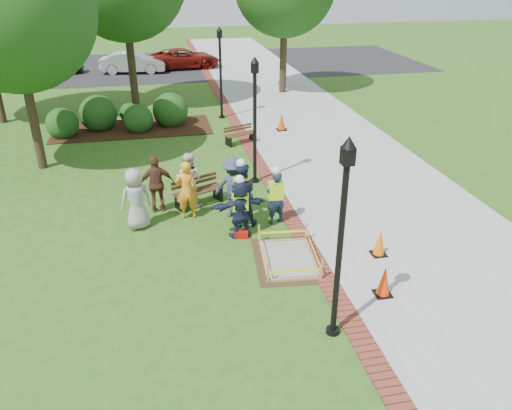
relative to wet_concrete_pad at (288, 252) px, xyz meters
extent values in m
plane|color=#285116|center=(-1.07, 0.12, -0.23)|extent=(100.00, 100.00, 0.00)
cube|color=#9E9E99|center=(3.93, 10.12, -0.22)|extent=(6.00, 60.00, 0.02)
cube|color=maroon|center=(0.68, 10.12, -0.22)|extent=(0.50, 60.00, 0.03)
cube|color=#381E0F|center=(-4.07, 12.12, -0.21)|extent=(7.00, 3.00, 0.05)
cube|color=black|center=(-1.07, 27.12, -0.23)|extent=(36.00, 12.00, 0.01)
cube|color=#47331E|center=(0.00, 0.00, -0.23)|extent=(1.92, 2.46, 0.01)
cube|color=gray|center=(0.00, 0.00, -0.21)|extent=(1.37, 1.91, 0.04)
cube|color=tan|center=(0.00, 0.00, -0.19)|extent=(1.50, 2.04, 0.08)
cube|color=tan|center=(0.00, 0.00, 0.04)|extent=(1.54, 2.07, 0.55)
cube|color=yellow|center=(0.00, 0.00, 0.07)|extent=(1.48, 2.02, 0.06)
cube|color=#4B291A|center=(-1.90, 3.68, 0.25)|extent=(1.64, 1.07, 0.04)
cube|color=#4B291A|center=(-2.01, 3.91, 0.50)|extent=(1.47, 0.68, 0.25)
cube|color=black|center=(-1.90, 3.68, 0.00)|extent=(1.53, 1.06, 0.47)
cube|color=#58301E|center=(0.40, 9.18, 0.18)|extent=(1.41, 0.87, 0.04)
cube|color=#58301E|center=(0.32, 9.38, 0.39)|extent=(1.28, 0.54, 0.22)
cube|color=black|center=(0.40, 9.18, -0.03)|extent=(1.31, 0.88, 0.40)
cube|color=black|center=(1.74, -1.89, -0.21)|extent=(0.39, 0.39, 0.05)
cone|color=#F13707|center=(1.74, -1.89, 0.17)|extent=(0.31, 0.31, 0.71)
cube|color=black|center=(2.38, -0.24, -0.21)|extent=(0.38, 0.38, 0.05)
cone|color=#F66407|center=(2.38, -0.24, 0.17)|extent=(0.30, 0.30, 0.70)
cube|color=black|center=(2.53, 10.58, -0.21)|extent=(0.42, 0.42, 0.06)
cone|color=#DD4806|center=(2.53, 10.58, 0.21)|extent=(0.33, 0.33, 0.77)
cube|color=#A70F0C|center=(-0.97, 1.40, -0.14)|extent=(0.42, 0.29, 0.19)
cylinder|color=black|center=(0.18, -2.88, 1.67)|extent=(0.12, 0.12, 3.80)
cube|color=black|center=(0.18, -2.88, 3.67)|extent=(0.22, 0.22, 0.32)
cone|color=black|center=(0.18, -2.88, 3.92)|extent=(0.28, 0.28, 0.22)
cylinder|color=black|center=(0.18, -2.88, -0.18)|extent=(0.28, 0.28, 0.10)
cylinder|color=black|center=(0.18, 5.12, 1.67)|extent=(0.12, 0.12, 3.80)
cube|color=black|center=(0.18, 5.12, 3.67)|extent=(0.22, 0.22, 0.32)
cone|color=black|center=(0.18, 5.12, 3.92)|extent=(0.28, 0.28, 0.22)
cylinder|color=black|center=(0.18, 5.12, -0.18)|extent=(0.28, 0.28, 0.10)
cylinder|color=black|center=(0.18, 13.12, 1.67)|extent=(0.12, 0.12, 3.80)
cube|color=black|center=(0.18, 13.12, 3.67)|extent=(0.22, 0.22, 0.32)
cone|color=black|center=(0.18, 13.12, 3.92)|extent=(0.28, 0.28, 0.22)
cylinder|color=black|center=(0.18, 13.12, -0.18)|extent=(0.28, 0.28, 0.10)
cylinder|color=#3D2D1E|center=(-7.27, 8.02, 2.04)|extent=(0.32, 0.32, 4.54)
sphere|color=#1A3F12|center=(-7.27, 8.02, 5.28)|extent=(5.41, 5.41, 5.41)
cylinder|color=#3D2D1E|center=(-3.94, 16.03, 2.36)|extent=(0.39, 0.39, 5.19)
cylinder|color=#3D2D1E|center=(4.39, 17.61, 2.16)|extent=(0.38, 0.38, 4.78)
sphere|color=#1A3F12|center=(-6.98, 11.59, -0.23)|extent=(1.38, 1.38, 1.38)
sphere|color=#1A3F12|center=(-5.52, 12.48, -0.23)|extent=(1.67, 1.67, 1.67)
sphere|color=#1A3F12|center=(-3.77, 11.74, -0.23)|extent=(1.31, 1.31, 1.31)
sphere|color=#1A3F12|center=(-2.31, 12.42, -0.23)|extent=(1.62, 1.62, 1.62)
sphere|color=#1A3F12|center=(-4.19, 13.42, -0.23)|extent=(0.95, 0.95, 0.95)
imported|color=gray|center=(-3.76, 2.57, 0.67)|extent=(0.67, 0.54, 1.80)
imported|color=orange|center=(-2.31, 2.89, 0.66)|extent=(0.58, 0.37, 1.79)
imported|color=silver|center=(-2.18, 3.75, 0.63)|extent=(0.65, 0.56, 1.73)
imported|color=#573023|center=(-3.15, 3.52, 0.66)|extent=(0.60, 0.41, 1.79)
imported|color=#34385B|center=(-0.94, 2.74, 0.70)|extent=(0.71, 0.63, 1.86)
imported|color=#162039|center=(-0.97, 1.51, 0.61)|extent=(0.58, 0.42, 1.68)
cube|color=#B0E012|center=(-0.97, 1.51, 0.84)|extent=(0.42, 0.26, 0.52)
sphere|color=white|center=(-0.97, 1.51, 1.47)|extent=(0.25, 0.25, 0.25)
imported|color=#171A3C|center=(0.16, 2.05, 0.58)|extent=(0.59, 0.47, 1.62)
cube|color=#B0E012|center=(0.16, 2.05, 0.80)|extent=(0.42, 0.26, 0.52)
sphere|color=white|center=(0.16, 2.05, 1.41)|extent=(0.25, 0.25, 0.25)
imported|color=#1C294A|center=(-0.83, 2.16, 0.71)|extent=(0.63, 0.43, 1.88)
cube|color=#B0E012|center=(-0.83, 2.16, 0.97)|extent=(0.42, 0.26, 0.52)
sphere|color=white|center=(-0.83, 2.16, 1.67)|extent=(0.25, 0.25, 0.25)
imported|color=black|center=(-9.39, 25.74, -0.23)|extent=(2.20, 4.49, 1.42)
imported|color=#BAB9BF|center=(-4.15, 25.02, -0.23)|extent=(2.61, 4.95, 1.55)
imported|color=maroon|center=(-0.63, 25.94, -0.23)|extent=(2.43, 4.75, 1.49)
camera|label=1|loc=(-3.02, -10.49, 6.71)|focal=35.00mm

